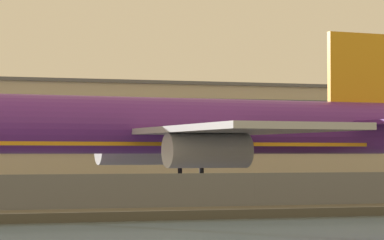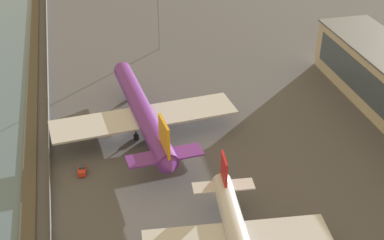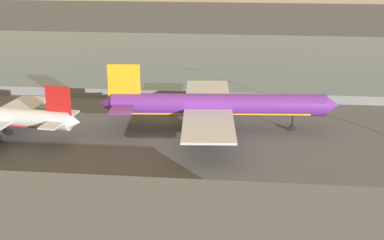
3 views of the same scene
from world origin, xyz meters
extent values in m
plane|color=#4C4C51|center=(0.00, 0.00, 0.00)|extent=(500.00, 500.00, 0.00)
cube|color=slate|center=(0.00, -71.00, 0.00)|extent=(320.00, 98.00, 0.01)
cube|color=#474238|center=(0.00, -20.50, 0.25)|extent=(320.00, 3.00, 0.50)
cube|color=slate|center=(0.00, -16.00, 1.15)|extent=(280.00, 0.08, 2.30)
cylinder|color=slate|center=(0.00, -16.00, 1.15)|extent=(0.10, 0.10, 2.30)
cylinder|color=#602889|center=(-0.41, 6.60, 5.84)|extent=(46.51, 8.64, 4.77)
cone|color=#602889|center=(-24.77, 4.54, 5.84)|extent=(3.47, 4.77, 4.53)
cone|color=#602889|center=(23.95, 8.65, 5.84)|extent=(3.45, 4.53, 4.29)
cube|color=#232D3D|center=(-21.62, 4.81, 6.43)|extent=(2.95, 4.26, 1.43)
cube|color=orange|center=(-0.41, 6.60, 4.53)|extent=(39.51, 7.10, 0.86)
cube|color=#B7BABF|center=(2.83, -4.27, 5.24)|extent=(12.01, 22.99, 0.48)
cube|color=#B7BABF|center=(0.96, 17.86, 5.24)|extent=(12.01, 22.99, 0.48)
cylinder|color=#B7BABF|center=(1.29, -2.62, 3.69)|extent=(6.68, 3.16, 2.62)
cylinder|color=#B7BABF|center=(-0.27, 15.97, 3.69)|extent=(6.68, 3.16, 2.62)
cube|color=orange|center=(19.88, 8.31, 10.60)|extent=(6.96, 1.15, 8.10)
cube|color=#602889|center=(20.22, 4.25, 6.20)|extent=(5.29, 8.50, 0.38)
cube|color=#602889|center=(19.53, 12.37, 6.20)|extent=(5.29, 8.50, 0.38)
cylinder|color=black|center=(-16.55, 5.24, 2.06)|extent=(0.33, 0.33, 2.79)
cylinder|color=black|center=(-16.55, 5.24, 0.67)|extent=(1.37, 0.63, 1.33)
cylinder|color=black|center=(3.03, 4.38, 2.06)|extent=(0.38, 0.38, 2.79)
cylinder|color=black|center=(3.03, 4.38, 0.67)|extent=(1.62, 1.20, 1.53)
cylinder|color=black|center=(2.61, 9.36, 2.06)|extent=(0.38, 0.38, 2.79)
cylinder|color=black|center=(2.61, 9.36, 0.67)|extent=(1.62, 1.20, 1.53)
cone|color=silver|center=(28.11, 18.20, 4.80)|extent=(2.90, 3.77, 3.53)
cube|color=#B7BABF|center=(43.89, 8.13, 4.31)|extent=(9.37, 17.43, 0.39)
cylinder|color=#B7BABF|center=(45.07, 9.35, 3.04)|extent=(5.07, 2.65, 2.15)
cube|color=#B21919|center=(31.26, 17.87, 8.72)|extent=(5.25, 1.01, 6.66)
cube|color=silver|center=(31.58, 20.91, 5.09)|extent=(4.11, 6.46, 0.31)
cube|color=silver|center=(30.93, 14.82, 5.09)|extent=(4.11, 6.46, 0.31)
cylinder|color=black|center=(43.86, 14.47, 1.69)|extent=(0.31, 0.31, 2.29)
cylinder|color=black|center=(43.86, 14.47, 0.55)|extent=(1.35, 1.01, 1.26)
cube|color=red|center=(13.79, -9.15, 0.75)|extent=(3.37, 1.97, 1.11)
cube|color=#283847|center=(13.39, -9.11, 1.55)|extent=(1.26, 1.40, 0.50)
cylinder|color=black|center=(12.72, -9.71, 0.35)|extent=(0.72, 0.30, 0.70)
cylinder|color=black|center=(12.89, -8.36, 0.35)|extent=(0.72, 0.30, 0.70)
cylinder|color=black|center=(14.69, -9.95, 0.35)|extent=(0.72, 0.30, 0.70)
cylinder|color=black|center=(14.86, -8.60, 0.35)|extent=(0.72, 0.30, 0.70)
cube|color=#3D4C5B|center=(14.72, 63.69, 7.66)|extent=(74.46, 0.16, 8.35)
cube|color=#5B5E63|center=(14.72, 71.40, 14.17)|extent=(81.53, 15.87, 0.50)
camera|label=1|loc=(-19.70, -67.60, 3.50)|focal=85.00mm
camera|label=2|loc=(110.54, -7.47, 71.77)|focal=50.00mm
camera|label=3|loc=(-6.27, 117.31, 39.54)|focal=50.00mm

